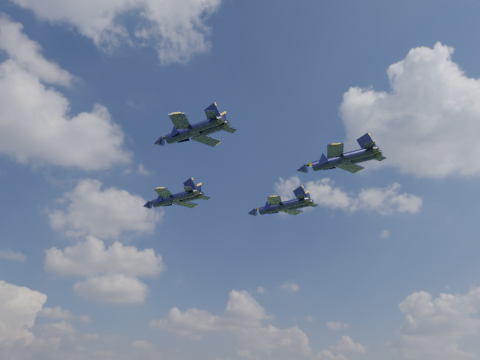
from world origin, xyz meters
name	(u,v)px	position (x,y,z in m)	size (l,w,h in m)	color
jet_lead	(165,201)	(-15.10, 17.67, 53.81)	(13.15, 16.45, 4.10)	black
jet_left	(182,134)	(-20.07, -8.52, 55.96)	(12.53, 15.78, 3.92)	black
jet_right	(272,208)	(10.87, 15.45, 55.35)	(13.66, 17.68, 4.37)	black
jet_slot	(329,162)	(7.04, -13.58, 53.86)	(12.99, 16.46, 4.09)	black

